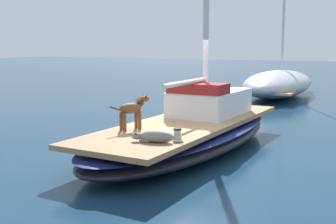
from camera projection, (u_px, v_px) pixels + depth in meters
name	position (u px, v px, depth m)	size (l,w,h in m)	color
ground_plane	(188.00, 150.00, 10.02)	(120.00, 120.00, 0.00)	navy
sailboat_main	(188.00, 135.00, 9.96)	(2.85, 7.35, 0.66)	black
cabin_house	(209.00, 101.00, 10.82)	(1.50, 2.28, 0.84)	silver
dog_grey	(155.00, 136.00, 7.76)	(0.94, 0.41, 0.22)	gray
dog_brown	(132.00, 109.00, 8.88)	(0.47, 0.89, 0.70)	brown
deck_winch	(177.00, 134.00, 7.99)	(0.16, 0.16, 0.21)	#B7B7BC
moored_boat_far_astern	(278.00, 83.00, 20.31)	(3.10, 7.52, 7.31)	#B2B7C1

